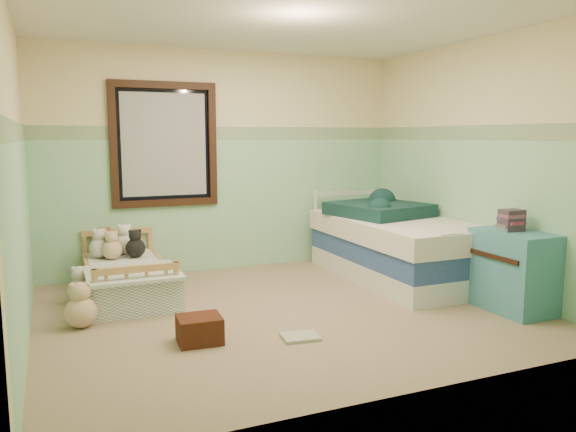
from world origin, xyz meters
name	(u,v)px	position (x,y,z in m)	size (l,w,h in m)	color
floor	(286,312)	(0.00, 0.00, -0.01)	(4.20, 3.60, 0.02)	#89725B
ceiling	(286,18)	(0.00, 0.00, 2.51)	(4.20, 3.60, 0.02)	silver
wall_back	(225,162)	(0.00, 1.80, 1.25)	(4.20, 0.04, 2.50)	beige
wall_front	(408,188)	(0.00, -1.80, 1.25)	(4.20, 0.04, 2.50)	beige
wall_left	(16,177)	(-2.10, 0.00, 1.25)	(0.04, 3.60, 2.50)	beige
wall_right	(478,165)	(2.10, 0.00, 1.25)	(0.04, 3.60, 2.50)	beige
wainscot_mint	(226,205)	(0.00, 1.79, 0.75)	(4.20, 0.01, 1.50)	#86CC9C
border_strip	(225,133)	(0.00, 1.79, 1.57)	(4.20, 0.01, 0.15)	#44734D
window_frame	(165,145)	(-0.70, 1.76, 1.45)	(1.16, 0.06, 1.36)	black
window_blinds	(164,145)	(-0.70, 1.77, 1.45)	(0.92, 0.01, 1.12)	#B2B2AE
toddler_bed_frame	(127,286)	(-1.24, 1.05, 0.10)	(0.74, 1.48, 0.19)	#AF6E3F
toddler_mattress	(127,270)	(-1.24, 1.05, 0.25)	(0.68, 1.42, 0.12)	silver
patchwork_quilt	(133,273)	(-1.24, 0.59, 0.33)	(0.80, 0.74, 0.03)	#7B94B7
plush_bed_brown	(105,246)	(-1.39, 1.55, 0.41)	(0.20, 0.20, 0.20)	brown
plush_bed_white	(125,244)	(-1.19, 1.55, 0.42)	(0.21, 0.21, 0.21)	white
plush_bed_tan	(112,250)	(-1.34, 1.33, 0.41)	(0.20, 0.20, 0.20)	#D9B388
plush_bed_dark	(136,248)	(-1.11, 1.33, 0.41)	(0.20, 0.20, 0.20)	black
plush_floor_cream	(81,291)	(-1.67, 0.94, 0.12)	(0.24, 0.24, 0.24)	beige
plush_floor_tan	(81,312)	(-1.70, 0.23, 0.13)	(0.26, 0.26, 0.26)	#D9B388
twin_bed_frame	(396,269)	(1.55, 0.58, 0.11)	(1.04, 2.08, 0.22)	white
twin_boxspring	(397,249)	(1.55, 0.58, 0.33)	(1.04, 2.08, 0.22)	navy
twin_mattress	(397,229)	(1.55, 0.58, 0.55)	(1.08, 2.13, 0.22)	white
teal_blanket	(379,209)	(1.50, 0.88, 0.73)	(0.89, 0.94, 0.14)	black
dresser	(513,271)	(1.87, -0.77, 0.36)	(0.44, 0.71, 0.71)	teal
book_stack	(511,220)	(1.87, -0.72, 0.81)	(0.19, 0.15, 0.19)	brown
red_pillow	(200,329)	(-0.90, -0.47, 0.10)	(0.32, 0.28, 0.20)	maroon
floor_book	(300,337)	(-0.17, -0.69, 0.01)	(0.28, 0.22, 0.03)	#F59E4E
extra_plush_0	(109,250)	(-1.36, 1.44, 0.39)	(0.16, 0.16, 0.16)	brown
extra_plush_1	(100,248)	(-1.45, 1.45, 0.41)	(0.21, 0.21, 0.21)	beige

